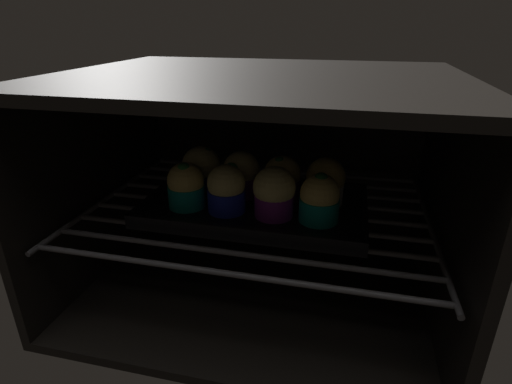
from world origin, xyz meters
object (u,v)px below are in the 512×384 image
(muffin_row0_col0, at_px, (186,186))
(muffin_row0_col3, at_px, (320,199))
(muffin_row1_col2, at_px, (282,179))
(muffin_row1_col3, at_px, (325,182))
(muffin_row1_col1, at_px, (241,175))
(baking_tray, at_px, (256,207))
(muffin_row0_col1, at_px, (227,189))
(muffin_row1_col0, at_px, (201,170))
(muffin_row0_col2, at_px, (274,193))

(muffin_row0_col0, bearing_deg, muffin_row0_col3, -0.47)
(muffin_row0_col3, height_order, muffin_row1_col2, muffin_row0_col3)
(muffin_row1_col3, bearing_deg, muffin_row1_col1, 179.94)
(muffin_row0_col0, relative_size, muffin_row1_col3, 0.99)
(baking_tray, bearing_deg, muffin_row1_col2, 40.45)
(muffin_row0_col1, distance_m, muffin_row1_col0, 0.09)
(muffin_row0_col2, height_order, muffin_row1_col2, muffin_row0_col2)
(baking_tray, bearing_deg, muffin_row0_col1, -139.09)
(muffin_row0_col2, relative_size, muffin_row1_col2, 1.05)
(muffin_row1_col2, bearing_deg, muffin_row0_col0, -155.91)
(muffin_row1_col2, bearing_deg, muffin_row1_col1, 179.63)
(muffin_row1_col1, bearing_deg, muffin_row1_col0, 179.18)
(muffin_row0_col1, xyz_separation_m, muffin_row1_col3, (0.15, 0.06, 0.00))
(baking_tray, xyz_separation_m, muffin_row1_col3, (0.11, 0.03, 0.04))
(muffin_row0_col3, bearing_deg, muffin_row1_col1, 154.33)
(muffin_row0_col2, bearing_deg, muffin_row1_col1, 136.54)
(muffin_row1_col0, xyz_separation_m, muffin_row1_col2, (0.14, -0.00, -0.00))
(muffin_row0_col0, distance_m, muffin_row1_col2, 0.16)
(muffin_row0_col2, distance_m, muffin_row1_col2, 0.06)
(muffin_row0_col2, height_order, muffin_row1_col1, muffin_row0_col2)
(baking_tray, bearing_deg, muffin_row0_col2, -43.28)
(muffin_row1_col3, bearing_deg, muffin_row1_col0, 179.68)
(muffin_row0_col1, relative_size, muffin_row0_col3, 0.99)
(muffin_row1_col1, bearing_deg, muffin_row0_col2, -43.46)
(baking_tray, relative_size, muffin_row0_col1, 4.63)
(muffin_row0_col1, distance_m, muffin_row1_col3, 0.16)
(muffin_row0_col1, bearing_deg, muffin_row1_col2, 40.69)
(muffin_row1_col0, bearing_deg, muffin_row0_col3, -17.80)
(muffin_row1_col0, relative_size, muffin_row1_col2, 1.07)
(muffin_row1_col2, bearing_deg, baking_tray, -139.55)
(baking_tray, xyz_separation_m, muffin_row1_col1, (-0.03, 0.03, 0.04))
(muffin_row0_col2, distance_m, muffin_row0_col3, 0.07)
(muffin_row0_col0, xyz_separation_m, muffin_row1_col1, (0.07, 0.06, 0.00))
(muffin_row1_col1, bearing_deg, muffin_row1_col2, -0.37)
(baking_tray, xyz_separation_m, muffin_row1_col0, (-0.10, 0.03, 0.04))
(baking_tray, relative_size, muffin_row1_col3, 4.60)
(baking_tray, relative_size, muffin_row0_col2, 4.45)
(baking_tray, distance_m, muffin_row1_col2, 0.06)
(muffin_row0_col0, height_order, muffin_row0_col2, muffin_row0_col2)
(baking_tray, height_order, muffin_row0_col2, muffin_row0_col2)
(muffin_row0_col2, distance_m, muffin_row1_col0, 0.15)
(muffin_row0_col0, distance_m, muffin_row0_col1, 0.07)
(muffin_row0_col2, xyz_separation_m, muffin_row1_col0, (-0.14, 0.07, 0.00))
(baking_tray, distance_m, muffin_row1_col3, 0.12)
(baking_tray, bearing_deg, muffin_row1_col3, 16.35)
(muffin_row0_col2, bearing_deg, muffin_row1_col0, 154.64)
(muffin_row0_col0, relative_size, muffin_row1_col1, 0.98)
(muffin_row1_col3, bearing_deg, muffin_row1_col2, -179.76)
(baking_tray, xyz_separation_m, muffin_row0_col3, (0.10, -0.03, 0.04))
(muffin_row1_col3, bearing_deg, muffin_row0_col3, -92.93)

